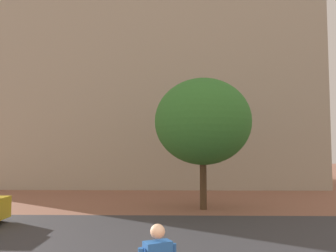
{
  "coord_description": "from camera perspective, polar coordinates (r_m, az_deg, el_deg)",
  "views": [
    {
      "loc": [
        0.28,
        -3.78,
        2.81
      ],
      "look_at": [
        0.01,
        9.42,
        3.74
      ],
      "focal_mm": 37.01,
      "sensor_mm": 36.0,
      "label": 1
    }
  ],
  "objects": [
    {
      "name": "ground_plane",
      "position": [
        14.07,
        0.02,
        -15.55
      ],
      "size": [
        120.0,
        120.0,
        0.0
      ],
      "primitive_type": "plane",
      "color": "#93604C"
    },
    {
      "name": "street_asphalt_strip",
      "position": [
        11.6,
        -0.24,
        -18.04
      ],
      "size": [
        120.0,
        7.83,
        0.0
      ],
      "primitive_type": "cube",
      "color": "#38383D",
      "rests_on": "ground_plane"
    },
    {
      "name": "landmark_building",
      "position": [
        31.81,
        -4.52,
        11.52
      ],
      "size": [
        28.2,
        12.45,
        35.03
      ],
      "color": "#B2A893",
      "rests_on": "ground_plane"
    },
    {
      "name": "tree_curb_far",
      "position": [
        16.85,
        5.76,
        0.72
      ],
      "size": [
        4.67,
        4.67,
        6.31
      ],
      "color": "#4C3823",
      "rests_on": "ground_plane"
    }
  ]
}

